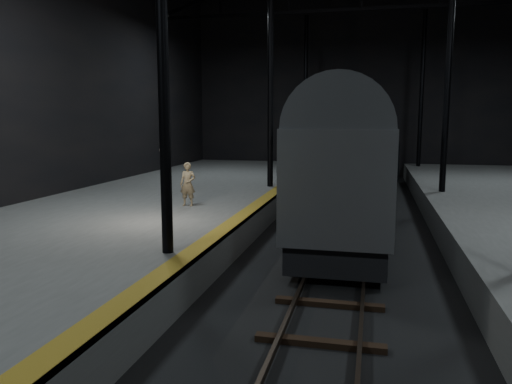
% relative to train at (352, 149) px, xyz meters
% --- Properties ---
extents(ground, '(44.00, 44.00, 0.00)m').
position_rel_train_xyz_m(ground, '(0.00, -6.56, -2.86)').
color(ground, black).
rests_on(ground, ground).
extents(platform_left, '(9.00, 43.80, 1.00)m').
position_rel_train_xyz_m(platform_left, '(-7.50, -6.56, -2.36)').
color(platform_left, '#595956').
rests_on(platform_left, ground).
extents(tactile_strip, '(0.50, 43.80, 0.01)m').
position_rel_train_xyz_m(tactile_strip, '(-3.25, -6.56, -1.85)').
color(tactile_strip, olive).
rests_on(tactile_strip, platform_left).
extents(track, '(2.40, 43.00, 0.24)m').
position_rel_train_xyz_m(track, '(0.00, -6.56, -2.79)').
color(track, '#3F3328').
rests_on(track, ground).
extents(train, '(2.87, 19.15, 5.12)m').
position_rel_train_xyz_m(train, '(0.00, 0.00, 0.00)').
color(train, '#98999F').
rests_on(train, ground).
extents(woman, '(0.58, 0.39, 1.58)m').
position_rel_train_xyz_m(woman, '(-5.62, -4.46, -1.07)').
color(woman, '#9C855F').
rests_on(woman, platform_left).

